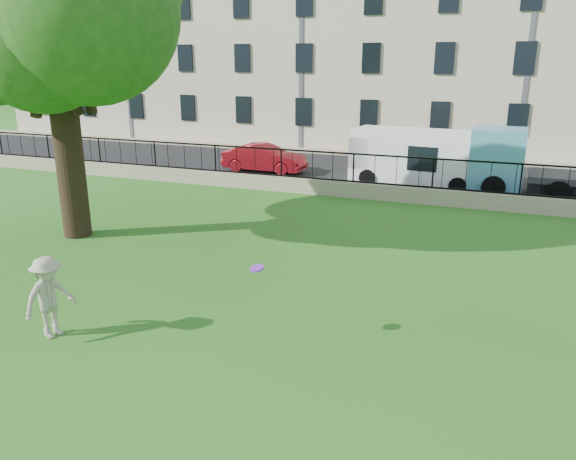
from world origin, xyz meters
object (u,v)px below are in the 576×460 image
at_px(white_van, 418,158).
at_px(red_sedan, 264,158).
at_px(man, 49,297).
at_px(frisbee, 257,268).
at_px(blue_truck, 555,165).

bearing_deg(white_van, red_sedan, -177.26).
relative_size(man, red_sedan, 0.41).
relative_size(frisbee, red_sedan, 0.07).
distance_m(man, red_sedan, 16.86).
xyz_separation_m(frisbee, red_sedan, (-6.53, 15.35, -0.82)).
height_order(man, red_sedan, man).
relative_size(red_sedan, white_van, 0.72).
bearing_deg(white_van, man, -100.42).
distance_m(man, frisbee, 4.07).
bearing_deg(frisbee, white_van, 87.34).
bearing_deg(man, red_sedan, 21.89).
height_order(frisbee, blue_truck, blue_truck).
bearing_deg(red_sedan, white_van, -91.63).
relative_size(man, frisbee, 6.06).
bearing_deg(man, frisbee, -58.69).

